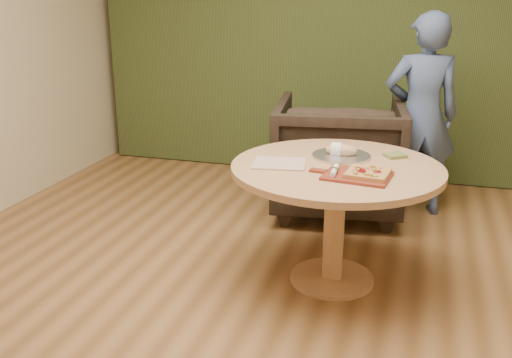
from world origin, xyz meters
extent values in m
cube|color=#9A6A3D|center=(0.00, 0.00, -0.01)|extent=(5.00, 6.00, 0.02)
cube|color=beige|center=(0.00, 3.01, 1.40)|extent=(5.00, 0.02, 2.80)
cube|color=#2F3E1C|center=(0.00, 2.90, 1.40)|extent=(4.80, 0.14, 2.78)
cylinder|color=tan|center=(0.28, 0.69, 0.01)|extent=(0.51, 0.51, 0.03)
cylinder|color=tan|center=(0.28, 0.69, 0.35)|extent=(0.12, 0.12, 0.68)
cylinder|color=tan|center=(0.28, 0.69, 0.73)|extent=(1.24, 1.24, 0.04)
cube|color=maroon|center=(0.42, 0.50, 0.76)|extent=(0.38, 0.32, 0.01)
cube|color=maroon|center=(0.20, 0.53, 0.76)|extent=(0.11, 0.06, 0.01)
cube|color=tan|center=(0.48, 0.51, 0.78)|extent=(0.25, 0.25, 0.02)
cylinder|color=#6B0509|center=(0.45, 0.49, 0.79)|extent=(0.05, 0.05, 0.00)
cylinder|color=#6B0509|center=(0.53, 0.51, 0.79)|extent=(0.04, 0.04, 0.00)
cylinder|color=#6B0509|center=(0.43, 0.53, 0.79)|extent=(0.05, 0.05, 0.00)
cube|color=gold|center=(0.41, 0.54, 0.79)|extent=(0.02, 0.02, 0.01)
cube|color=gold|center=(0.50, 0.42, 0.79)|extent=(0.02, 0.02, 0.01)
cube|color=gold|center=(0.42, 0.49, 0.79)|extent=(0.02, 0.02, 0.01)
cube|color=gold|center=(0.42, 0.43, 0.79)|extent=(0.03, 0.03, 0.01)
cube|color=gold|center=(0.50, 0.57, 0.79)|extent=(0.02, 0.02, 0.01)
cube|color=gold|center=(0.45, 0.53, 0.79)|extent=(0.02, 0.02, 0.01)
cube|color=gold|center=(0.49, 0.57, 0.79)|extent=(0.02, 0.02, 0.01)
cube|color=gold|center=(0.51, 0.52, 0.79)|extent=(0.03, 0.03, 0.01)
cube|color=gold|center=(0.48, 0.43, 0.79)|extent=(0.02, 0.02, 0.01)
cube|color=gold|center=(0.52, 0.51, 0.79)|extent=(0.02, 0.02, 0.01)
cube|color=#197218|center=(0.52, 0.41, 0.79)|extent=(0.01, 0.01, 0.00)
cube|color=#197218|center=(0.45, 0.49, 0.79)|extent=(0.01, 0.01, 0.00)
cube|color=#197218|center=(0.46, 0.45, 0.79)|extent=(0.01, 0.01, 0.00)
cube|color=#197218|center=(0.53, 0.43, 0.79)|extent=(0.01, 0.01, 0.00)
cube|color=#197218|center=(0.40, 0.48, 0.79)|extent=(0.01, 0.01, 0.00)
cube|color=#197218|center=(0.46, 0.56, 0.79)|extent=(0.01, 0.01, 0.00)
cube|color=#8E4269|center=(0.51, 0.48, 0.79)|extent=(0.03, 0.01, 0.00)
cube|color=#8E4269|center=(0.41, 0.49, 0.79)|extent=(0.03, 0.02, 0.00)
cube|color=#8E4269|center=(0.47, 0.55, 0.79)|extent=(0.03, 0.02, 0.00)
cube|color=#8E4269|center=(0.54, 0.58, 0.79)|extent=(0.01, 0.03, 0.00)
cube|color=#8E4269|center=(0.41, 0.50, 0.79)|extent=(0.01, 0.03, 0.00)
cylinder|color=white|center=(0.30, 0.49, 0.78)|extent=(0.03, 0.17, 0.03)
cylinder|color=#194C26|center=(0.30, 0.49, 0.78)|extent=(0.03, 0.03, 0.03)
cube|color=silver|center=(0.29, 0.59, 0.78)|extent=(0.02, 0.04, 0.00)
cube|color=silver|center=(-0.04, 0.61, 0.76)|extent=(0.33, 0.29, 0.01)
cylinder|color=silver|center=(0.28, 0.87, 0.75)|extent=(0.35, 0.35, 0.01)
cylinder|color=silver|center=(0.28, 0.87, 0.76)|extent=(0.36, 0.36, 0.02)
ellipsoid|color=tan|center=(0.28, 0.87, 0.79)|extent=(0.19, 0.08, 0.07)
cylinder|color=white|center=(0.25, 0.87, 0.79)|extent=(0.06, 0.09, 0.09)
cube|color=#4F5F2A|center=(0.59, 0.96, 0.76)|extent=(0.16, 0.15, 0.02)
imported|color=black|center=(0.12, 1.89, 0.51)|extent=(1.10, 1.04, 1.01)
imported|color=#435782|center=(0.72, 2.04, 0.79)|extent=(0.65, 0.50, 1.58)
camera|label=1|loc=(0.73, -2.48, 1.72)|focal=40.00mm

